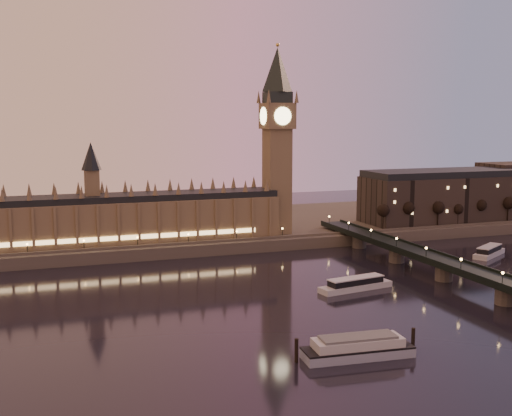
% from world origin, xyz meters
% --- Properties ---
extents(ground, '(700.00, 700.00, 0.00)m').
position_xyz_m(ground, '(0.00, 0.00, 0.00)').
color(ground, black).
rests_on(ground, ground).
extents(far_embankment, '(560.00, 130.00, 6.00)m').
position_xyz_m(far_embankment, '(30.00, 165.00, 3.00)').
color(far_embankment, '#423D35').
rests_on(far_embankment, ground).
extents(palace_of_westminster, '(180.00, 26.62, 52.00)m').
position_xyz_m(palace_of_westminster, '(-40.12, 120.99, 21.71)').
color(palace_of_westminster, brown).
rests_on(palace_of_westminster, ground).
extents(big_ben, '(17.68, 17.68, 104.00)m').
position_xyz_m(big_ben, '(53.99, 120.99, 63.95)').
color(big_ben, brown).
rests_on(big_ben, ground).
extents(westminster_bridge, '(13.20, 260.00, 15.30)m').
position_xyz_m(westminster_bridge, '(91.61, 0.00, 5.52)').
color(westminster_bridge, black).
rests_on(westminster_bridge, ground).
extents(city_block, '(155.00, 45.00, 34.00)m').
position_xyz_m(city_block, '(194.94, 130.93, 22.24)').
color(city_block, black).
rests_on(city_block, ground).
extents(bare_tree_0, '(6.72, 6.72, 13.67)m').
position_xyz_m(bare_tree_0, '(116.13, 109.00, 16.22)').
color(bare_tree_0, black).
rests_on(bare_tree_0, ground).
extents(bare_tree_1, '(6.72, 6.72, 13.67)m').
position_xyz_m(bare_tree_1, '(133.07, 109.00, 16.22)').
color(bare_tree_1, black).
rests_on(bare_tree_1, ground).
extents(bare_tree_2, '(6.72, 6.72, 13.67)m').
position_xyz_m(bare_tree_2, '(150.01, 109.00, 16.22)').
color(bare_tree_2, black).
rests_on(bare_tree_2, ground).
extents(bare_tree_3, '(6.72, 6.72, 13.67)m').
position_xyz_m(bare_tree_3, '(166.95, 109.00, 16.22)').
color(bare_tree_3, black).
rests_on(bare_tree_3, ground).
extents(bare_tree_4, '(6.72, 6.72, 13.67)m').
position_xyz_m(bare_tree_4, '(183.89, 109.00, 16.22)').
color(bare_tree_4, black).
rests_on(bare_tree_4, ground).
extents(bare_tree_5, '(6.72, 6.72, 13.67)m').
position_xyz_m(bare_tree_5, '(200.84, 109.00, 16.22)').
color(bare_tree_5, black).
rests_on(bare_tree_5, ground).
extents(cruise_boat_a, '(33.61, 12.38, 5.26)m').
position_xyz_m(cruise_boat_a, '(48.71, 18.32, 2.32)').
color(cruise_boat_a, silver).
rests_on(cruise_boat_a, ground).
extents(cruise_boat_c, '(26.42, 19.96, 5.31)m').
position_xyz_m(cruise_boat_c, '(144.31, 53.72, 2.34)').
color(cruise_boat_c, silver).
rests_on(cruise_boat_c, ground).
extents(moored_barge, '(38.09, 11.96, 7.00)m').
position_xyz_m(moored_barge, '(13.35, -48.86, 2.96)').
color(moored_barge, '#8994AF').
rests_on(moored_barge, ground).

